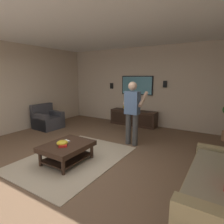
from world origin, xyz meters
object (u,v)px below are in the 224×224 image
object	(u,v)px
book	(63,145)
wall_speaker_left	(165,84)
vase_round	(126,107)
bowl	(62,143)
armchair	(47,120)
tv	(137,85)
person_standing	(132,110)
media_console	(133,118)
coffee_table	(67,149)
wall_speaker_right	(112,86)
remote_white	(67,141)

from	to	relation	value
book	wall_speaker_left	size ratio (longest dim) A/B	1.00
vase_round	bowl	bearing A→B (deg)	-173.82
armchair	vase_round	world-z (taller)	armchair
armchair	tv	world-z (taller)	tv
person_standing	vase_round	world-z (taller)	person_standing
tv	person_standing	distance (m)	2.24
person_standing	media_console	bearing A→B (deg)	24.41
armchair	coffee_table	distance (m)	2.90
wall_speaker_left	armchair	bearing A→B (deg)	122.56
wall_speaker_right	vase_round	bearing A→B (deg)	-109.78
media_console	remote_white	xyz separation A→B (m)	(-3.32, 0.01, 0.14)
tv	remote_white	size ratio (longest dim) A/B	8.02
wall_speaker_right	bowl	bearing A→B (deg)	-162.90
media_console	bowl	xyz separation A→B (m)	(-3.54, -0.07, 0.17)
media_console	wall_speaker_right	world-z (taller)	wall_speaker_right
person_standing	tv	bearing A→B (deg)	21.84
person_standing	vase_round	xyz separation A→B (m)	(1.76, 1.10, -0.27)
armchair	media_console	size ratio (longest dim) A/B	0.50
media_console	wall_speaker_left	xyz separation A→B (m)	(0.25, -1.02, 1.24)
armchair	vase_round	xyz separation A→B (m)	(1.88, -2.06, 0.38)
book	wall_speaker_right	distance (m)	4.12
bowl	wall_speaker_right	xyz separation A→B (m)	(3.80, 1.17, 0.95)
coffee_table	wall_speaker_right	size ratio (longest dim) A/B	4.55
tv	vase_round	bearing A→B (deg)	-48.63
remote_white	vase_round	xyz separation A→B (m)	(3.29, 0.30, 0.25)
book	bowl	bearing A→B (deg)	-162.33
coffee_table	armchair	bearing A→B (deg)	58.15
wall_speaker_right	person_standing	bearing A→B (deg)	-137.26
armchair	wall_speaker_right	size ratio (longest dim) A/B	3.85
armchair	media_console	bearing A→B (deg)	41.67
wall_speaker_right	armchair	bearing A→B (deg)	149.50
person_standing	book	size ratio (longest dim) A/B	7.45
coffee_table	media_console	xyz separation A→B (m)	(3.44, 0.10, -0.02)
tv	media_console	bearing A→B (deg)	0.00
tv	armchair	bearing A→B (deg)	-47.75
armchair	remote_white	world-z (taller)	armchair
armchair	book	distance (m)	2.98
coffee_table	person_standing	world-z (taller)	person_standing
vase_round	wall_speaker_right	bearing A→B (deg)	70.22
media_console	book	bearing A→B (deg)	1.78
coffee_table	vase_round	xyz separation A→B (m)	(3.41, 0.40, 0.36)
media_console	vase_round	xyz separation A→B (m)	(-0.03, 0.31, 0.39)
bowl	wall_speaker_right	size ratio (longest dim) A/B	1.01
bowl	wall_speaker_left	size ratio (longest dim) A/B	1.01
book	vase_round	bearing A→B (deg)	141.85
media_console	vase_round	distance (m)	0.49
bowl	remote_white	size ratio (longest dim) A/B	1.48
media_console	wall_speaker_left	size ratio (longest dim) A/B	7.73
wall_speaker_left	tv	bearing A→B (deg)	90.74
media_console	wall_speaker_left	distance (m)	1.62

